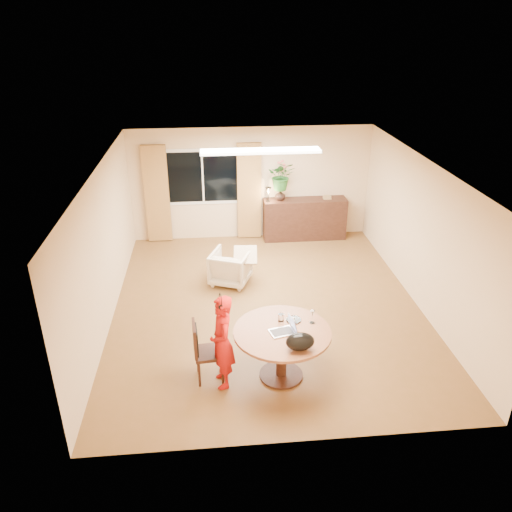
{
  "coord_description": "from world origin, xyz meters",
  "views": [
    {
      "loc": [
        -0.95,
        -7.77,
        4.78
      ],
      "look_at": [
        -0.22,
        -0.2,
        1.12
      ],
      "focal_mm": 35.0,
      "sensor_mm": 36.0,
      "label": 1
    }
  ],
  "objects_px": {
    "dining_table": "(282,341)",
    "sideboard": "(304,219)",
    "child": "(222,342)",
    "armchair": "(231,267)",
    "dining_chair": "(209,351)"
  },
  "relations": [
    {
      "from": "dining_chair",
      "to": "armchair",
      "type": "distance_m",
      "value": 2.91
    },
    {
      "from": "child",
      "to": "sideboard",
      "type": "distance_m",
      "value": 5.49
    },
    {
      "from": "dining_chair",
      "to": "sideboard",
      "type": "bearing_deg",
      "value": 60.48
    },
    {
      "from": "dining_chair",
      "to": "child",
      "type": "relative_size",
      "value": 0.66
    },
    {
      "from": "dining_table",
      "to": "sideboard",
      "type": "xyz_separation_m",
      "value": [
        1.26,
        4.99,
        -0.14
      ]
    },
    {
      "from": "dining_table",
      "to": "child",
      "type": "height_order",
      "value": "child"
    },
    {
      "from": "dining_chair",
      "to": "armchair",
      "type": "height_order",
      "value": "dining_chair"
    },
    {
      "from": "child",
      "to": "sideboard",
      "type": "xyz_separation_m",
      "value": [
        2.11,
        5.06,
        -0.23
      ]
    },
    {
      "from": "dining_table",
      "to": "child",
      "type": "relative_size",
      "value": 0.98
    },
    {
      "from": "dining_chair",
      "to": "child",
      "type": "distance_m",
      "value": 0.33
    },
    {
      "from": "armchair",
      "to": "sideboard",
      "type": "relative_size",
      "value": 0.38
    },
    {
      "from": "dining_table",
      "to": "sideboard",
      "type": "height_order",
      "value": "sideboard"
    },
    {
      "from": "dining_table",
      "to": "child",
      "type": "xyz_separation_m",
      "value": [
        -0.85,
        -0.07,
        0.09
      ]
    },
    {
      "from": "armchair",
      "to": "sideboard",
      "type": "height_order",
      "value": "sideboard"
    },
    {
      "from": "dining_table",
      "to": "armchair",
      "type": "bearing_deg",
      "value": 101.35
    }
  ]
}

